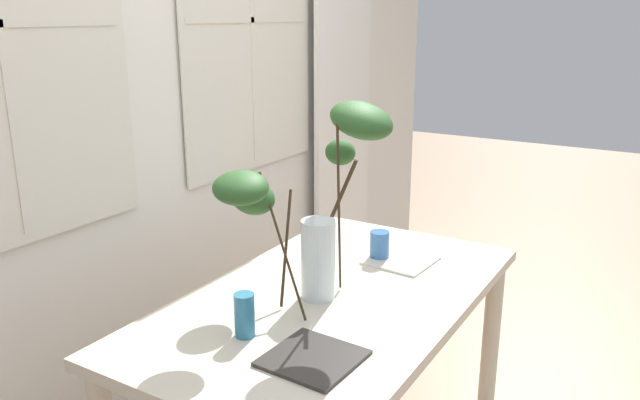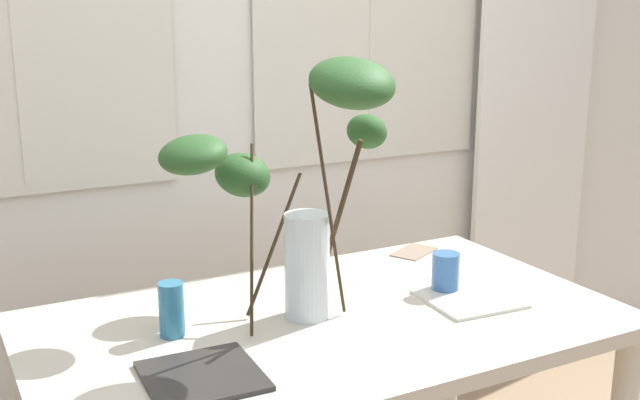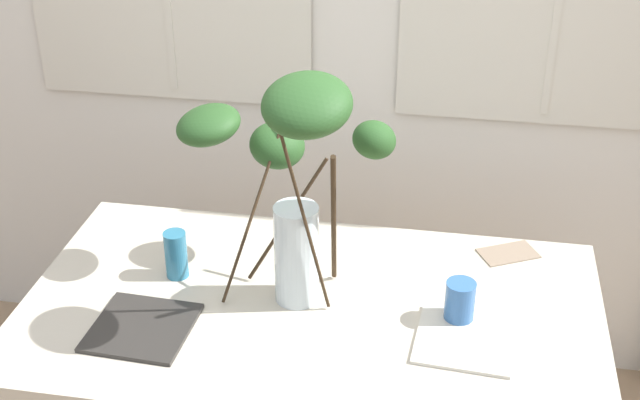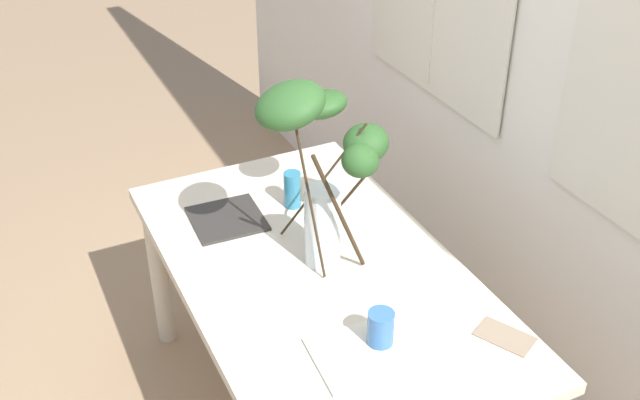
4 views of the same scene
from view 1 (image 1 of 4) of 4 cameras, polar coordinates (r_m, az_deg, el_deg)
The scene contains 9 objects.
back_wall_with_windows at distance 2.63m, azimuth -15.50°, elevation 8.24°, with size 5.20×0.14×2.68m.
curtain_sheer_side at distance 3.67m, azimuth 2.10°, elevation 8.65°, with size 0.59×0.03×2.41m, color white.
dining_table at distance 2.32m, azimuth 1.08°, elevation -10.66°, with size 1.56×0.89×0.74m.
vase_with_branches at distance 2.11m, azimuth -1.02°, elevation 0.56°, with size 0.65×0.59×0.72m.
drinking_glass_blue_left at distance 1.99m, azimuth -6.79°, elevation -10.22°, with size 0.06×0.06×0.14m, color teal.
drinking_glass_blue_right at distance 2.58m, azimuth 5.36°, elevation -4.07°, with size 0.08×0.08×0.12m, color #386BAD.
plate_square_left at distance 1.88m, azimuth -0.64°, elevation -14.01°, with size 0.25×0.25×0.01m, color #2D2B28.
plate_square_right at distance 2.58m, azimuth 7.27°, elevation -5.40°, with size 0.24×0.24×0.01m, color silver.
napkin_folded at distance 2.87m, azimuth 0.24°, elevation -3.07°, with size 0.17×0.10×0.00m, color gray.
Camera 1 is at (-1.79, -1.03, 1.70)m, focal length 35.64 mm.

